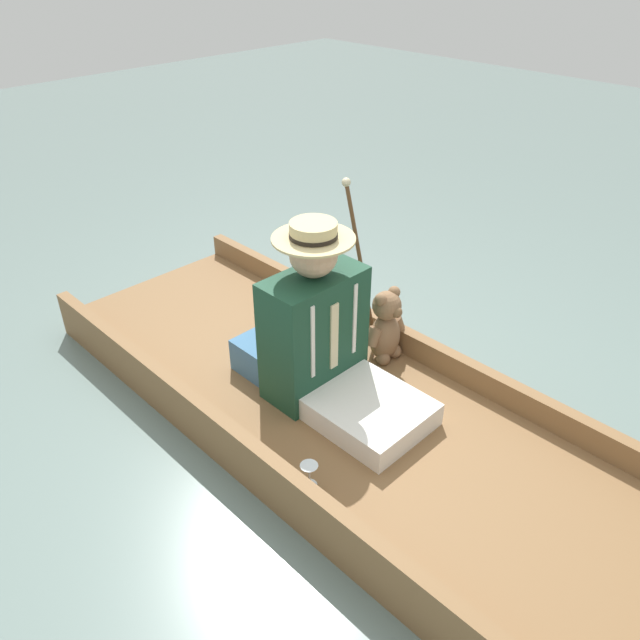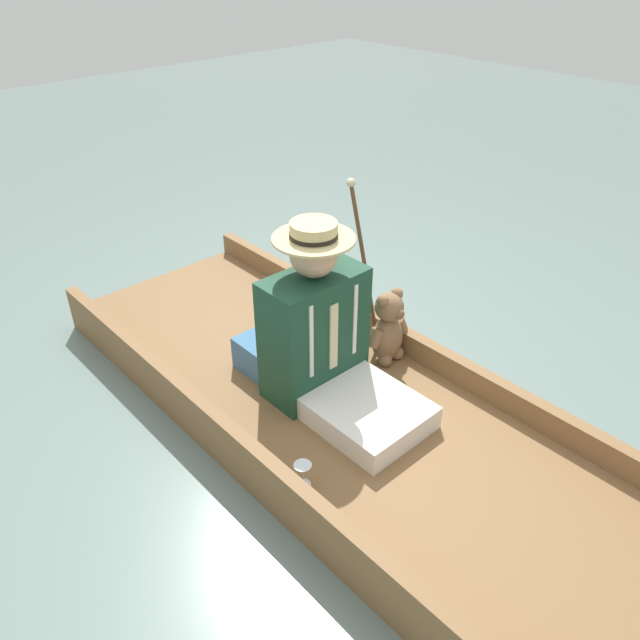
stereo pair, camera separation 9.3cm
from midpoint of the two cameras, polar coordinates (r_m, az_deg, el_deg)
name	(u,v)px [view 2 (the right image)]	position (r m, az deg, el deg)	size (l,w,h in m)	color
ground_plane	(328,416)	(2.97, 1.67, -8.81)	(16.00, 16.00, 0.00)	slate
punt_boat	(328,404)	(2.92, 1.70, -7.70)	(1.11, 3.08, 0.25)	brown
seat_cushion	(278,349)	(3.04, -3.01, -2.67)	(0.37, 0.26, 0.16)	teal
seated_person	(326,339)	(2.72, 1.52, -1.80)	(0.47, 0.75, 0.83)	white
teddy_bear	(388,329)	(3.03, 7.14, -0.79)	(0.27, 0.16, 0.39)	#846042
wine_glass	(303,471)	(2.43, -0.46, -13.61)	(0.07, 0.07, 0.11)	silver
walking_cane	(362,252)	(3.05, 4.79, 6.23)	(0.04, 0.26, 0.84)	brown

